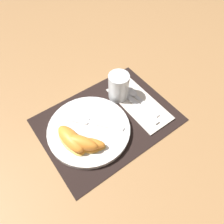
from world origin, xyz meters
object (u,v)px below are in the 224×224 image
object	(u,v)px
knife	(138,105)
citrus_wedge_2	(86,144)
plate	(89,130)
juice_glass	(119,88)
citrus_wedge_0	(71,139)
spoon	(135,95)
citrus_wedge_1	(79,143)
fork	(91,122)

from	to	relation	value
knife	citrus_wedge_2	xyz separation A→B (m)	(-0.24, -0.03, 0.03)
plate	juice_glass	size ratio (longest dim) A/B	2.66
plate	citrus_wedge_2	size ratio (longest dim) A/B	2.36
juice_glass	citrus_wedge_0	distance (m)	0.26
spoon	citrus_wedge_2	xyz separation A→B (m)	(-0.26, -0.08, 0.02)
knife	citrus_wedge_0	xyz separation A→B (m)	(-0.27, 0.00, 0.03)
citrus_wedge_0	citrus_wedge_1	bearing A→B (deg)	-60.41
fork	citrus_wedge_1	distance (m)	0.09
citrus_wedge_2	spoon	bearing A→B (deg)	16.17
spoon	citrus_wedge_2	size ratio (longest dim) A/B	1.50
fork	citrus_wedge_2	world-z (taller)	citrus_wedge_2
juice_glass	fork	distance (m)	0.17
plate	spoon	xyz separation A→B (m)	(0.22, 0.03, -0.00)
juice_glass	citrus_wedge_2	distance (m)	0.25
spoon	citrus_wedge_2	world-z (taller)	citrus_wedge_2
plate	fork	world-z (taller)	fork
knife	fork	xyz separation A→B (m)	(-0.18, 0.03, 0.01)
juice_glass	knife	bearing A→B (deg)	-72.12
spoon	fork	distance (m)	0.21
juice_glass	spoon	world-z (taller)	juice_glass
citrus_wedge_1	citrus_wedge_2	world-z (taller)	citrus_wedge_1
knife	fork	size ratio (longest dim) A/B	1.29
plate	knife	xyz separation A→B (m)	(0.20, -0.02, -0.00)
juice_glass	knife	distance (m)	0.10
citrus_wedge_0	spoon	bearing A→B (deg)	7.43
spoon	fork	xyz separation A→B (m)	(-0.21, -0.01, 0.01)
juice_glass	spoon	xyz separation A→B (m)	(0.05, -0.04, -0.04)
citrus_wedge_2	citrus_wedge_0	bearing A→B (deg)	128.55
spoon	fork	world-z (taller)	fork
plate	citrus_wedge_0	distance (m)	0.08
citrus_wedge_2	knife	bearing A→B (deg)	8.17
spoon	citrus_wedge_0	xyz separation A→B (m)	(-0.30, -0.04, 0.03)
knife	citrus_wedge_0	distance (m)	0.27
spoon	citrus_wedge_1	world-z (taller)	citrus_wedge_1
citrus_wedge_0	citrus_wedge_1	xyz separation A→B (m)	(0.01, -0.03, 0.00)
plate	citrus_wedge_0	xyz separation A→B (m)	(-0.07, -0.01, 0.03)
citrus_wedge_0	citrus_wedge_2	distance (m)	0.05
citrus_wedge_0	citrus_wedge_2	xyz separation A→B (m)	(0.03, -0.04, -0.00)
fork	citrus_wedge_2	xyz separation A→B (m)	(-0.06, -0.07, 0.01)
plate	knife	distance (m)	0.20
fork	citrus_wedge_0	distance (m)	0.10
citrus_wedge_1	citrus_wedge_2	bearing A→B (deg)	-38.49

